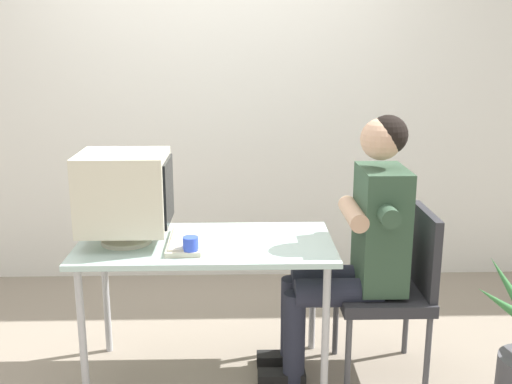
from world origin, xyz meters
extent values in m
plane|color=gray|center=(0.00, 0.00, 0.00)|extent=(12.00, 12.00, 0.00)
cube|color=silver|center=(0.30, 1.40, 1.50)|extent=(8.00, 0.10, 3.00)
cylinder|color=#B7B7BC|center=(-0.56, -0.25, 0.35)|extent=(0.04, 0.04, 0.69)
cylinder|color=#B7B7BC|center=(0.56, -0.25, 0.35)|extent=(0.04, 0.04, 0.69)
cylinder|color=#B7B7BC|center=(-0.56, 0.25, 0.35)|extent=(0.04, 0.04, 0.69)
cylinder|color=#B7B7BC|center=(0.56, 0.25, 0.35)|extent=(0.04, 0.04, 0.69)
cube|color=silver|center=(0.00, 0.00, 0.71)|extent=(1.25, 0.63, 0.03)
cylinder|color=beige|center=(-0.39, 0.00, 0.73)|extent=(0.24, 0.24, 0.02)
cylinder|color=beige|center=(-0.39, 0.00, 0.77)|extent=(0.06, 0.06, 0.05)
cube|color=beige|center=(-0.39, 0.00, 0.98)|extent=(0.41, 0.36, 0.37)
cube|color=black|center=(-0.17, 0.00, 0.98)|extent=(0.01, 0.31, 0.31)
cube|color=beige|center=(-0.10, -0.02, 0.73)|extent=(0.17, 0.41, 0.02)
cube|color=beige|center=(-0.10, -0.02, 0.75)|extent=(0.14, 0.37, 0.01)
cylinder|color=#4C4C51|center=(0.69, -0.20, 0.20)|extent=(0.03, 0.03, 0.41)
cylinder|color=#4C4C51|center=(1.07, -0.20, 0.20)|extent=(0.03, 0.03, 0.41)
cylinder|color=#4C4C51|center=(0.69, 0.19, 0.20)|extent=(0.03, 0.03, 0.41)
cylinder|color=#4C4C51|center=(1.07, 0.19, 0.20)|extent=(0.03, 0.03, 0.41)
cube|color=#2D2D33|center=(0.88, -0.01, 0.44)|extent=(0.45, 0.45, 0.06)
cube|color=#2D2D33|center=(1.08, -0.01, 0.67)|extent=(0.04, 0.40, 0.41)
cube|color=#334C38|center=(0.86, -0.01, 0.79)|extent=(0.22, 0.35, 0.60)
sphere|color=tan|center=(0.84, -0.01, 1.23)|extent=(0.20, 0.20, 0.20)
sphere|color=black|center=(0.87, -0.01, 1.25)|extent=(0.19, 0.19, 0.19)
cylinder|color=#262838|center=(0.65, -0.10, 0.49)|extent=(0.43, 0.14, 0.14)
cylinder|color=#262838|center=(0.65, 0.08, 0.49)|extent=(0.43, 0.14, 0.14)
cylinder|color=#262838|center=(0.43, -0.10, 0.24)|extent=(0.11, 0.11, 0.49)
cylinder|color=#262838|center=(0.43, 0.08, 0.24)|extent=(0.11, 0.11, 0.49)
cube|color=black|center=(0.37, -0.10, 0.03)|extent=(0.24, 0.09, 0.06)
cube|color=black|center=(0.37, 0.08, 0.03)|extent=(0.24, 0.09, 0.06)
cylinder|color=#334C38|center=(0.84, -0.21, 0.91)|extent=(0.09, 0.14, 0.09)
cylinder|color=#334C38|center=(0.84, 0.20, 0.91)|extent=(0.09, 0.14, 0.09)
cylinder|color=tan|center=(0.72, -0.01, 0.86)|extent=(0.09, 0.35, 0.09)
cone|color=#38783D|center=(1.38, -0.35, 0.50)|extent=(0.40, 0.14, 0.31)
cylinder|color=blue|center=(-0.06, -0.19, 0.76)|extent=(0.07, 0.07, 0.09)
torus|color=blue|center=(-0.06, -0.15, 0.76)|extent=(0.06, 0.01, 0.06)
camera|label=1|loc=(0.17, -2.82, 1.69)|focal=42.44mm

